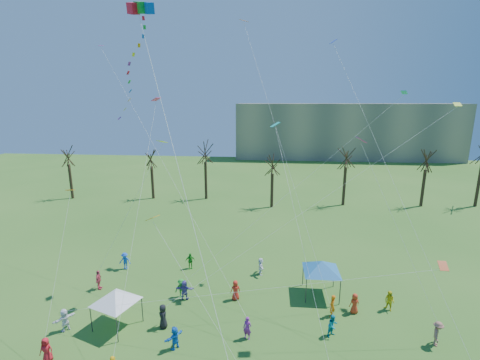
# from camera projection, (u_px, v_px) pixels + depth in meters

# --- Properties ---
(distant_building) EXTENTS (60.00, 14.00, 15.00)m
(distant_building) POSITION_uv_depth(u_px,v_px,m) (345.00, 131.00, 93.56)
(distant_building) COLOR gray
(distant_building) RESTS_ON ground
(bare_tree_row) EXTENTS (69.19, 8.50, 10.61)m
(bare_tree_row) POSITION_uv_depth(u_px,v_px,m) (295.00, 161.00, 51.20)
(bare_tree_row) COLOR black
(bare_tree_row) RESTS_ON ground
(big_box_kite) EXTENTS (4.62, 5.68, 22.53)m
(big_box_kite) POSITION_uv_depth(u_px,v_px,m) (136.00, 71.00, 20.49)
(big_box_kite) COLOR red
(big_box_kite) RESTS_ON ground
(canopy_tent_white) EXTENTS (3.48, 3.48, 2.78)m
(canopy_tent_white) POSITION_uv_depth(u_px,v_px,m) (116.00, 297.00, 23.28)
(canopy_tent_white) COLOR #3F3F44
(canopy_tent_white) RESTS_ON ground
(canopy_tent_blue) EXTENTS (4.04, 4.04, 3.03)m
(canopy_tent_blue) POSITION_uv_depth(u_px,v_px,m) (322.00, 266.00, 27.17)
(canopy_tent_blue) COLOR #3F3F44
(canopy_tent_blue) RESTS_ON ground
(festival_crowd) EXTENTS (26.30, 14.51, 1.80)m
(festival_crowd) POSITION_uv_depth(u_px,v_px,m) (228.00, 310.00, 24.26)
(festival_crowd) COLOR red
(festival_crowd) RESTS_ON ground
(small_kites_aloft) EXTENTS (31.96, 18.76, 33.97)m
(small_kites_aloft) POSITION_uv_depth(u_px,v_px,m) (255.00, 135.00, 25.16)
(small_kites_aloft) COLOR orange
(small_kites_aloft) RESTS_ON ground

